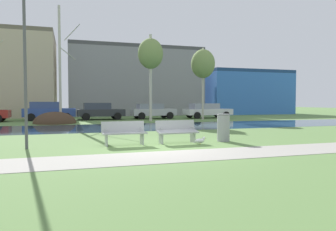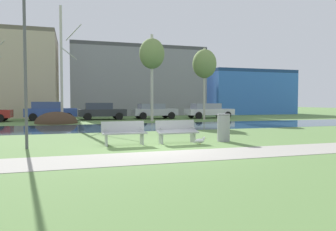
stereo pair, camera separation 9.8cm
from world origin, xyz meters
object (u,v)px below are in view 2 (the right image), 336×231
(seagull, at_px, (200,141))
(bench_right, at_px, (177,131))
(trash_bin, at_px, (224,127))
(bench_left, at_px, (124,132))
(parked_hatch_third_dark, at_px, (101,111))
(parked_wagon_fourth_silver, at_px, (154,111))
(parked_suv_fifth_white, at_px, (208,110))
(parked_sedan_second_blue, at_px, (50,111))
(streetlamp, at_px, (25,41))

(seagull, bearing_deg, bench_right, 145.36)
(trash_bin, bearing_deg, bench_left, 179.43)
(parked_hatch_third_dark, distance_m, parked_wagon_fourth_silver, 4.78)
(trash_bin, relative_size, parked_wagon_fourth_silver, 0.27)
(trash_bin, bearing_deg, seagull, -158.49)
(trash_bin, distance_m, parked_suv_fifth_white, 17.68)
(seagull, bearing_deg, parked_hatch_third_dark, 96.91)
(bench_left, relative_size, parked_suv_fifth_white, 0.35)
(seagull, bearing_deg, bench_left, 169.45)
(trash_bin, height_order, parked_suv_fifth_white, parked_suv_fifth_white)
(bench_right, relative_size, trash_bin, 1.48)
(trash_bin, height_order, seagull, trash_bin)
(parked_hatch_third_dark, bearing_deg, bench_right, -85.42)
(bench_left, distance_m, parked_suv_fifth_white, 19.53)
(parked_hatch_third_dark, bearing_deg, parked_sedan_second_blue, 174.79)
(trash_bin, height_order, parked_sedan_second_blue, parked_sedan_second_blue)
(seagull, bearing_deg, parked_wagon_fourth_silver, 81.18)
(parked_hatch_third_dark, bearing_deg, seagull, -83.09)
(parked_sedan_second_blue, xyz_separation_m, parked_wagon_fourth_silver, (9.01, -0.35, -0.07))
(bench_right, height_order, trash_bin, trash_bin)
(parked_suv_fifth_white, bearing_deg, streetlamp, -130.91)
(streetlamp, relative_size, parked_wagon_fourth_silver, 1.35)
(bench_right, bearing_deg, parked_sedan_second_blue, 108.03)
(bench_right, height_order, streetlamp, streetlamp)
(seagull, bearing_deg, trash_bin, 21.51)
(bench_right, xyz_separation_m, parked_suv_fifth_white, (8.70, 16.31, 0.28))
(parked_sedan_second_blue, bearing_deg, parked_wagon_fourth_silver, -2.21)
(bench_right, bearing_deg, trash_bin, -1.17)
(seagull, xyz_separation_m, streetlamp, (-6.07, 0.64, 3.50))
(trash_bin, xyz_separation_m, streetlamp, (-7.29, 0.16, 3.06))
(streetlamp, bearing_deg, bench_right, -1.33)
(streetlamp, bearing_deg, parked_sedan_second_blue, 90.86)
(bench_left, height_order, parked_suv_fifth_white, parked_suv_fifth_white)
(parked_hatch_third_dark, bearing_deg, parked_wagon_fourth_silver, 0.46)
(parked_wagon_fourth_silver, height_order, parked_suv_fifth_white, parked_suv_fifth_white)
(bench_left, relative_size, parked_wagon_fourth_silver, 0.40)
(parked_suv_fifth_white, bearing_deg, bench_left, -123.37)
(bench_right, relative_size, parked_wagon_fourth_silver, 0.40)
(parked_sedan_second_blue, relative_size, parked_wagon_fourth_silver, 1.04)
(trash_bin, height_order, streetlamp, streetlamp)
(parked_sedan_second_blue, bearing_deg, parked_suv_fifth_white, -3.29)
(bench_left, bearing_deg, trash_bin, -0.57)
(parked_hatch_third_dark, bearing_deg, parked_suv_fifth_white, -2.48)
(parked_sedan_second_blue, height_order, parked_wagon_fourth_silver, parked_sedan_second_blue)
(bench_right, distance_m, parked_hatch_third_dark, 16.80)
(bench_right, bearing_deg, streetlamp, 178.67)
(bench_left, xyz_separation_m, parked_hatch_third_dark, (0.69, 16.74, 0.30))
(bench_left, bearing_deg, seagull, -10.55)
(bench_left, xyz_separation_m, parked_sedan_second_blue, (-3.54, 17.13, 0.35))
(parked_hatch_third_dark, relative_size, parked_wagon_fourth_silver, 1.00)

